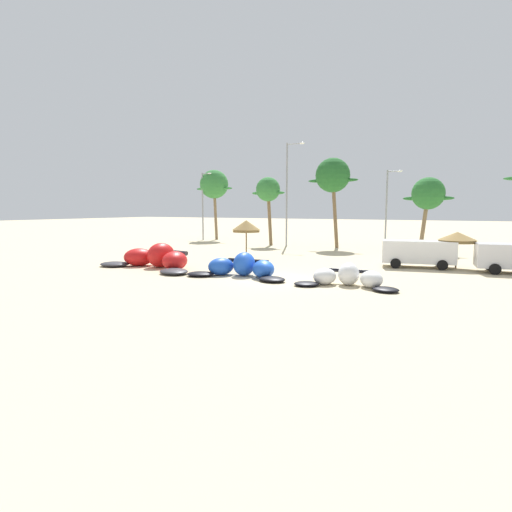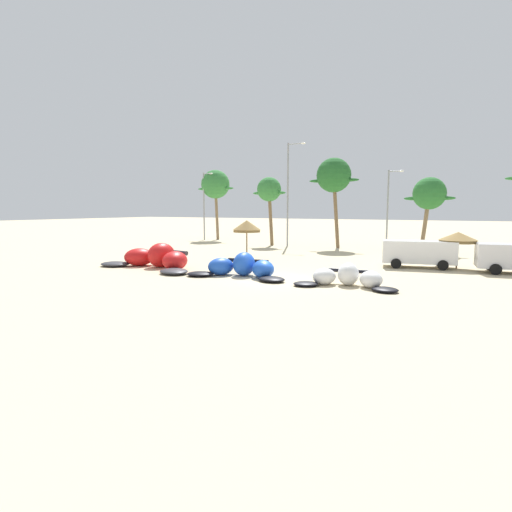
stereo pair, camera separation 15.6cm
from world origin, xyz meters
TOP-DOWN VIEW (x-y plane):
  - ground_plane at (0.00, 0.00)m, footprint 260.00×260.00m
  - kite_far_left at (-9.18, 0.23)m, footprint 8.29×4.28m
  - kite_left at (-2.26, -0.12)m, footprint 6.50×3.24m
  - kite_left_of_center at (4.14, -0.17)m, footprint 5.54×2.79m
  - beach_umbrella_near_van at (-6.52, 7.95)m, footprint 2.27×2.27m
  - beach_umbrella_middle at (8.82, 9.60)m, footprint 2.43×2.43m
  - parked_car_second at (6.37, 8.86)m, footprint 4.95×2.79m
  - palm_leftmost at (-20.18, 23.75)m, footprint 5.49×3.66m
  - palm_left at (-10.29, 19.48)m, footprint 3.94×2.63m
  - palm_left_of_gap at (-3.25, 20.06)m, footprint 5.23×3.49m
  - palm_center_left at (5.86, 19.75)m, footprint 4.40×2.93m
  - lamppost_west at (-20.92, 22.36)m, footprint 1.47×0.24m
  - lamppost_west_center at (-7.92, 19.46)m, footprint 2.05×0.24m
  - lamppost_east_center at (1.41, 24.69)m, footprint 1.63×0.24m

SIDE VIEW (x-z plane):
  - ground_plane at x=0.00m, z-range 0.00..0.00m
  - kite_left_of_center at x=4.14m, z-range -0.14..1.05m
  - kite_left at x=-2.26m, z-range -0.17..1.25m
  - kite_far_left at x=-9.18m, z-range -0.20..1.48m
  - parked_car_second at x=6.37m, z-range 0.17..2.01m
  - beach_umbrella_middle at x=8.82m, z-range 0.86..3.33m
  - beach_umbrella_near_van at x=-6.52m, z-range 1.05..4.14m
  - lamppost_east_center at x=1.41m, z-range 0.51..8.58m
  - lamppost_west at x=-20.92m, z-range 0.50..9.01m
  - palm_center_left at x=5.86m, z-range 1.87..8.73m
  - palm_left at x=-10.29m, z-range 2.25..9.66m
  - lamppost_west_center at x=-7.92m, z-range 0.58..11.44m
  - palm_leftmost at x=-20.18m, z-range 2.57..11.51m
  - palm_left_of_gap at x=-3.25m, z-range 2.73..11.85m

